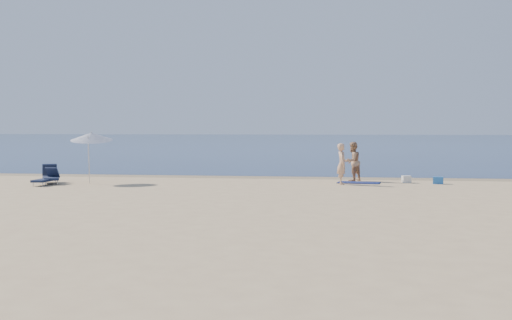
{
  "coord_description": "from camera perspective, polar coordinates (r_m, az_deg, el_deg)",
  "views": [
    {
      "loc": [
        3.39,
        -10.7,
        2.41
      ],
      "look_at": [
        -0.34,
        16.0,
        1.0
      ],
      "focal_mm": 45.0,
      "sensor_mm": 36.0,
      "label": 1
    }
  ],
  "objects": [
    {
      "name": "lounger_left",
      "position": [
        28.52,
        -17.81,
        -1.41
      ],
      "size": [
        1.39,
        1.88,
        0.8
      ],
      "rotation": [
        0.0,
        0.0,
        0.5
      ],
      "color": "#151E39",
      "rests_on": "ground"
    },
    {
      "name": "lounger_right",
      "position": [
        27.87,
        -18.16,
        -1.59
      ],
      "size": [
        0.54,
        1.59,
        0.7
      ],
      "rotation": [
        0.0,
        0.0,
        -0.02
      ],
      "color": "#151F3C",
      "rests_on": "ground"
    },
    {
      "name": "wet_sand_strip",
      "position": [
        30.39,
        1.53,
        -1.55
      ],
      "size": [
        240.0,
        1.6,
        0.0
      ],
      "primitive_type": "cube",
      "color": "#847254",
      "rests_on": "ground"
    },
    {
      "name": "ground",
      "position": [
        11.48,
        -9.52,
        -9.18
      ],
      "size": [
        160.0,
        160.0,
        0.0
      ],
      "primitive_type": "plane",
      "color": "tan",
      "rests_on": "ground"
    },
    {
      "name": "blue_cooler",
      "position": [
        27.99,
        15.88,
        -1.75
      ],
      "size": [
        0.46,
        0.35,
        0.3
      ],
      "primitive_type": "cube",
      "rotation": [
        0.0,
        0.0,
        -0.13
      ],
      "color": "blue",
      "rests_on": "ground"
    },
    {
      "name": "person_left",
      "position": [
        26.91,
        7.65,
        -0.34
      ],
      "size": [
        0.46,
        0.65,
        1.71
      ],
      "primitive_type": "imported",
      "rotation": [
        0.0,
        0.0,
        1.65
      ],
      "color": "tan",
      "rests_on": "ground"
    },
    {
      "name": "umbrella_near",
      "position": [
        28.21,
        -14.43,
        2.03
      ],
      "size": [
        2.18,
        2.2,
        2.32
      ],
      "rotation": [
        0.0,
        0.0,
        0.27
      ],
      "color": "silver",
      "rests_on": "ground"
    },
    {
      "name": "beach_towel",
      "position": [
        27.74,
        9.12,
        -2.0
      ],
      "size": [
        1.89,
        1.22,
        0.03
      ],
      "primitive_type": "cube",
      "rotation": [
        0.0,
        0.0,
        -0.14
      ],
      "color": "#0E1648",
      "rests_on": "ground"
    },
    {
      "name": "white_bag",
      "position": [
        28.17,
        13.23,
        -1.68
      ],
      "size": [
        0.41,
        0.37,
        0.3
      ],
      "primitive_type": "cube",
      "rotation": [
        0.0,
        0.0,
        0.21
      ],
      "color": "silver",
      "rests_on": "ground"
    },
    {
      "name": "person_right",
      "position": [
        28.65,
        8.58,
        -0.13
      ],
      "size": [
        1.04,
        1.07,
        1.73
      ],
      "primitive_type": "imported",
      "rotation": [
        0.0,
        0.0,
        -2.27
      ],
      "color": "#AB7D5A",
      "rests_on": "ground"
    },
    {
      "name": "sea",
      "position": [
        110.78,
        6.21,
        1.74
      ],
      "size": [
        240.0,
        160.0,
        0.01
      ],
      "primitive_type": "cube",
      "color": "#0C1E4A",
      "rests_on": "ground"
    }
  ]
}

